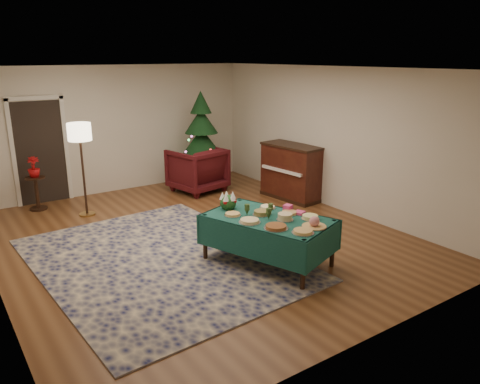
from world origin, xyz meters
TOP-DOWN VIEW (x-y plane):
  - room_shell at (0.00, 0.00)m, footprint 7.00×7.00m
  - doorway at (-1.60, 3.48)m, footprint 1.08×0.04m
  - rug at (-0.89, -0.42)m, footprint 3.43×4.37m
  - buffet_table at (0.35, -1.39)m, footprint 1.58×2.03m
  - platter_0 at (0.35, -2.12)m, footprint 0.29×0.29m
  - platter_1 at (0.62, -2.04)m, footprint 0.33×0.33m
  - platter_2 at (0.79, -1.78)m, footprint 0.26×0.26m
  - platter_3 at (0.17, -1.80)m, footprint 0.32×0.32m
  - platter_4 at (0.48, -1.61)m, footprint 0.24×0.24m
  - platter_5 at (0.69, -1.45)m, footprint 0.25×0.25m
  - platter_6 at (0.01, -1.41)m, footprint 0.30×0.30m
  - platter_7 at (0.33, -1.25)m, footprint 0.25×0.25m
  - platter_8 at (0.59, -1.06)m, footprint 0.25×0.25m
  - platter_9 at (-0.02, -1.04)m, footprint 0.24×0.24m
  - goblet_0 at (0.16, -1.14)m, footprint 0.07×0.07m
  - goblet_1 at (0.46, -1.31)m, footprint 0.07×0.07m
  - goblet_2 at (0.31, -1.46)m, footprint 0.07×0.07m
  - napkin_stack at (0.82, -1.52)m, footprint 0.18×0.18m
  - gift_box at (0.77, -1.32)m, footprint 0.14×0.14m
  - centerpiece at (0.10, -0.75)m, footprint 0.25×0.25m
  - armchair at (1.36, 2.44)m, footprint 1.19×1.14m
  - floor_lamp at (-1.16, 2.20)m, footprint 0.42×0.42m
  - side_table at (-1.84, 3.06)m, footprint 0.36×0.36m
  - potted_plant at (-1.84, 3.06)m, footprint 0.22×0.39m
  - christmas_tree at (1.62, 2.66)m, footprint 1.55×1.55m
  - piano at (2.71, 0.86)m, footprint 0.74×1.37m

SIDE VIEW (x-z plane):
  - rug at x=-0.89m, z-range 0.00..0.02m
  - side_table at x=-1.84m, z-range -0.01..0.64m
  - armchair at x=1.36m, z-range 0.00..1.06m
  - piano at x=2.71m, z-range -0.01..1.12m
  - buffet_table at x=0.35m, z-range 0.21..0.90m
  - platter_5 at x=0.69m, z-range 0.69..0.73m
  - platter_9 at x=-0.02m, z-range 0.69..0.73m
  - platter_8 at x=0.59m, z-range 0.69..0.73m
  - napkin_stack at x=0.82m, z-range 0.69..0.73m
  - platter_0 at x=0.35m, z-range 0.69..0.74m
  - platter_6 at x=0.01m, z-range 0.69..0.74m
  - platter_3 at x=0.17m, z-range 0.69..0.74m
  - platter_2 at x=0.79m, z-range 0.69..0.75m
  - platter_7 at x=0.33m, z-range 0.69..0.76m
  - platter_4 at x=0.48m, z-range 0.69..0.79m
  - gift_box at x=0.77m, z-range 0.69..0.79m
  - platter_1 at x=0.62m, z-range 0.68..0.83m
  - potted_plant at x=-1.84m, z-range 0.65..0.87m
  - goblet_0 at x=0.16m, z-range 0.70..0.86m
  - goblet_1 at x=0.46m, z-range 0.70..0.86m
  - goblet_2 at x=0.31m, z-range 0.70..0.86m
  - centerpiece at x=0.10m, z-range 0.67..0.96m
  - christmas_tree at x=1.62m, z-range -0.11..2.05m
  - doorway at x=-1.60m, z-range 0.02..2.18m
  - room_shell at x=0.00m, z-range -2.15..4.85m
  - floor_lamp at x=-1.16m, z-range 0.60..2.33m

